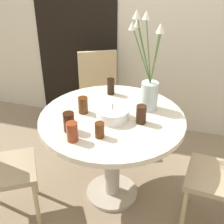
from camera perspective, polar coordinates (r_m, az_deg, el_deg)
name	(u,v)px	position (r m, az deg, el deg)	size (l,w,h in m)	color
ground_plane	(112,193)	(2.72, 0.00, -14.59)	(16.00, 16.00, 0.00)	#89755B
wall_back	(147,6)	(3.14, 6.49, 18.74)	(8.00, 0.05, 2.60)	beige
doorway_panel	(76,29)	(3.38, -6.66, 14.77)	(0.90, 0.01, 2.05)	black
dining_table	(112,133)	(2.33, 0.00, -3.93)	(1.06, 1.06, 0.75)	beige
chair_far_back	(99,93)	(3.11, -2.36, 3.51)	(0.53, 0.53, 0.92)	#9E896B
birthday_cake	(113,114)	(2.21, 0.12, -0.37)	(0.23, 0.23, 0.12)	white
flower_vase	(149,81)	(2.26, 6.74, 5.57)	(0.23, 0.23, 0.73)	#B2C6C1
side_plate	(105,101)	(2.45, -1.23, 1.97)	(0.17, 0.17, 0.01)	white
drink_glass_0	(83,105)	(2.29, -5.28, 1.30)	(0.07, 0.07, 0.12)	#51280F
drink_glass_1	(100,130)	(2.01, -2.28, -3.31)	(0.06, 0.06, 0.10)	#51280F
drink_glass_2	(72,132)	(1.99, -7.29, -3.61)	(0.07, 0.07, 0.13)	maroon
drink_glass_3	(69,122)	(2.09, -7.89, -1.82)	(0.08, 0.08, 0.13)	#33190C
drink_glass_4	(111,86)	(2.54, -0.22, 4.70)	(0.06, 0.06, 0.13)	black
drink_glass_5	(141,114)	(2.16, 5.36, -0.42)	(0.07, 0.07, 0.13)	#33190C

